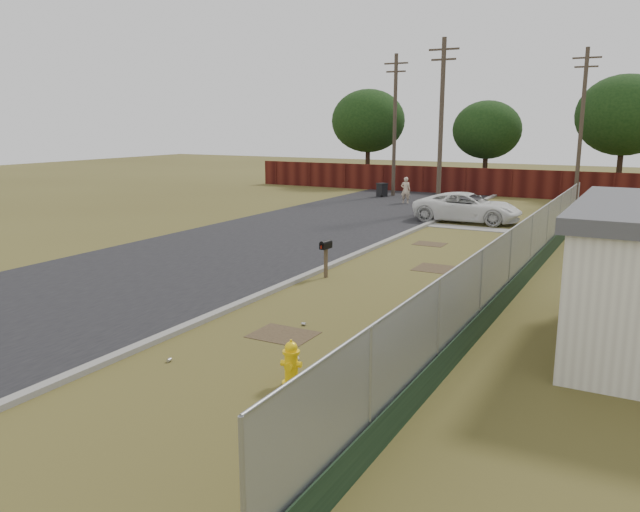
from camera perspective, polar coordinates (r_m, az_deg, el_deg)
The scene contains 12 objects.
ground at distance 18.19m, azimuth 7.11°, elevation -3.00°, with size 120.00×120.00×0.00m, color brown.
street at distance 28.12m, azimuth 0.30°, elevation 2.48°, with size 15.10×60.00×0.12m.
chainlink_fence at distance 18.14m, azimuth 17.59°, elevation -0.92°, with size 0.10×27.06×2.02m.
privacy_fence at distance 43.36m, azimuth 11.91°, elevation 6.77°, with size 30.00×0.12×1.80m, color #4C1610.
utility_poles at distance 38.39m, azimuth 13.66°, elevation 11.72°, with size 12.60×8.24×9.00m.
horizon_trees at distance 40.33m, azimuth 21.06°, elevation 11.17°, with size 33.32×31.94×7.78m.
fire_hydrant at distance 11.51m, azimuth -2.65°, elevation -9.83°, with size 0.42×0.42×0.87m.
mailbox at distance 19.16m, azimuth 0.54°, elevation 0.73°, with size 0.23×0.51×1.18m.
pickup_truck at distance 31.08m, azimuth 13.34°, elevation 4.36°, with size 2.35×5.09×1.42m, color white.
pedestrian at distance 37.61m, azimuth 7.84°, elevation 5.98°, with size 0.58×0.38×1.58m, color beige.
trash_bin at distance 40.86m, azimuth 5.68°, elevation 6.04°, with size 0.76×0.82×0.89m.
scattered_litter at distance 15.49m, azimuth 3.63°, elevation -5.46°, with size 3.91×11.98×0.07m.
Camera 1 is at (6.33, -16.40, 4.69)m, focal length 35.00 mm.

